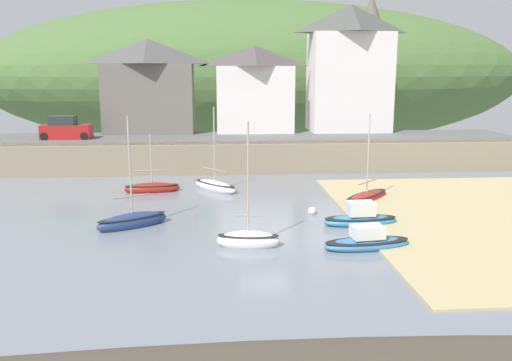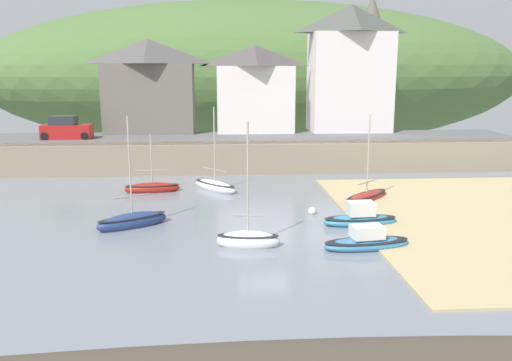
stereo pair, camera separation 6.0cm
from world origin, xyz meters
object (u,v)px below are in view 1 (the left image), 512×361
waterfront_building_right (349,68)px  sailboat_tall_mast (367,242)px  fishing_boat_green (360,218)px  motorboat_with_cabin (215,186)px  church_with_spire (370,59)px  waterfront_building_centre (254,88)px  sailboat_blue_trim (248,239)px  mooring_buoy (312,211)px  waterfront_building_left (149,85)px  sailboat_nearest_shore (132,221)px  parked_car_near_slipway (66,129)px  sailboat_far_left (366,197)px  rowboat_small_beached (152,188)px

waterfront_building_right → sailboat_tall_mast: waterfront_building_right is taller
fishing_boat_green → sailboat_tall_mast: size_ratio=0.95×
motorboat_with_cabin → church_with_spire: bearing=98.1°
waterfront_building_centre → motorboat_with_cabin: size_ratio=1.36×
sailboat_blue_trim → mooring_buoy: 6.86m
sailboat_tall_mast → mooring_buoy: bearing=96.0°
waterfront_building_left → waterfront_building_centre: bearing=-0.0°
church_with_spire → motorboat_with_cabin: church_with_spire is taller
church_with_spire → mooring_buoy: bearing=-111.9°
sailboat_nearest_shore → parked_car_near_slipway: (-8.35, 18.68, 2.87)m
sailboat_far_left → motorboat_with_cabin: bearing=114.4°
rowboat_small_beached → sailboat_tall_mast: (11.38, -12.55, 0.03)m
church_with_spire → fishing_boat_green: size_ratio=3.24×
church_with_spire → rowboat_small_beached: bearing=-136.8°
church_with_spire → parked_car_near_slipway: church_with_spire is taller
sailboat_nearest_shore → waterfront_building_left: bearing=62.9°
sailboat_blue_trim → sailboat_tall_mast: (5.49, -0.61, -0.04)m
church_with_spire → sailboat_far_left: (-6.16, -22.31, -8.99)m
rowboat_small_beached → sailboat_nearest_shore: sailboat_nearest_shore is taller
sailboat_nearest_shore → motorboat_with_cabin: bearing=31.7°
motorboat_with_cabin → waterfront_building_centre: bearing=124.1°
sailboat_nearest_shore → parked_car_near_slipway: 20.66m
sailboat_tall_mast → mooring_buoy: sailboat_tall_mast is taller
rowboat_small_beached → mooring_buoy: size_ratio=8.15×
waterfront_building_left → church_with_spire: size_ratio=0.65×
waterfront_building_right → parked_car_near_slipway: waterfront_building_right is taller
sailboat_blue_trim → sailboat_tall_mast: sailboat_blue_trim is taller
church_with_spire → sailboat_nearest_shore: bearing=-126.5°
waterfront_building_left → sailboat_tall_mast: size_ratio=1.98×
waterfront_building_centre → sailboat_tall_mast: bearing=-82.9°
sailboat_far_left → parked_car_near_slipway: (-22.28, 13.81, 2.96)m
waterfront_building_centre → parked_car_near_slipway: waterfront_building_centre is taller
sailboat_tall_mast → waterfront_building_centre: bearing=89.6°
waterfront_building_right → sailboat_tall_mast: (-5.63, -27.41, -8.07)m
waterfront_building_centre → sailboat_nearest_shore: waterfront_building_centre is taller
sailboat_tall_mast → waterfront_building_right: bearing=70.9°
sailboat_blue_trim → sailboat_far_left: size_ratio=1.09×
sailboat_tall_mast → rowboat_small_beached: bearing=124.7°
sailboat_far_left → mooring_buoy: size_ratio=11.15×
church_with_spire → motorboat_with_cabin: bearing=-130.3°
waterfront_building_right → fishing_boat_green: bearing=-101.8°
motorboat_with_cabin → sailboat_far_left: size_ratio=1.05×
waterfront_building_right → church_with_spire: size_ratio=0.88×
fishing_boat_green → waterfront_building_centre: bearing=96.7°
waterfront_building_right → sailboat_far_left: waterfront_building_right is taller
waterfront_building_right → sailboat_blue_trim: 30.10m
fishing_boat_green → sailboat_nearest_shore: bearing=175.0°
waterfront_building_right → church_with_spire: (3.05, 4.00, 0.87)m
waterfront_building_centre → waterfront_building_right: bearing=0.0°
rowboat_small_beached → parked_car_near_slipway: 13.64m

